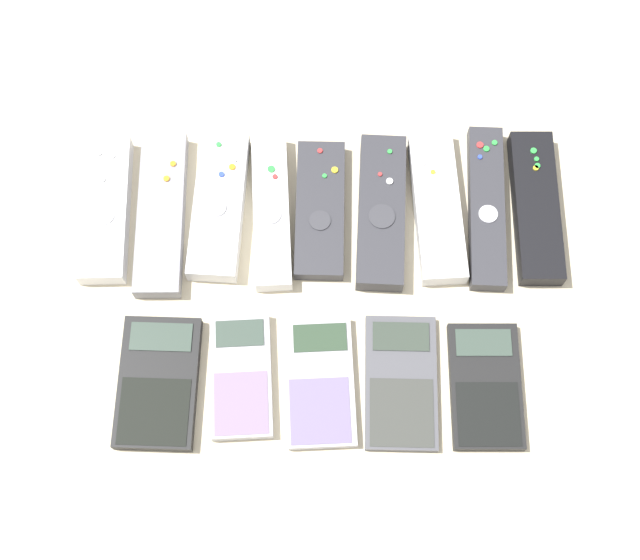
# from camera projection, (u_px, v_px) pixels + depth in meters

# --- Properties ---
(ground_plane) EXTENTS (3.00, 3.00, 0.00)m
(ground_plane) POSITION_uv_depth(u_px,v_px,m) (320.00, 306.00, 1.05)
(ground_plane) COLOR beige
(remote_0) EXTENTS (0.06, 0.19, 0.03)m
(remote_0) POSITION_uv_depth(u_px,v_px,m) (106.00, 209.00, 1.08)
(remote_0) COLOR white
(remote_0) RESTS_ON ground_plane
(remote_1) EXTENTS (0.06, 0.21, 0.02)m
(remote_1) POSITION_uv_depth(u_px,v_px,m) (161.00, 214.00, 1.08)
(remote_1) COLOR gray
(remote_1) RESTS_ON ground_plane
(remote_2) EXTENTS (0.07, 0.19, 0.03)m
(remote_2) POSITION_uv_depth(u_px,v_px,m) (219.00, 205.00, 1.08)
(remote_2) COLOR white
(remote_2) RESTS_ON ground_plane
(remote_3) EXTENTS (0.05, 0.20, 0.02)m
(remote_3) POSITION_uv_depth(u_px,v_px,m) (271.00, 211.00, 1.08)
(remote_3) COLOR white
(remote_3) RESTS_ON ground_plane
(remote_4) EXTENTS (0.06, 0.18, 0.02)m
(remote_4) POSITION_uv_depth(u_px,v_px,m) (324.00, 210.00, 1.08)
(remote_4) COLOR #333338
(remote_4) RESTS_ON ground_plane
(remote_5) EXTENTS (0.07, 0.20, 0.03)m
(remote_5) POSITION_uv_depth(u_px,v_px,m) (381.00, 212.00, 1.08)
(remote_5) COLOR #333338
(remote_5) RESTS_ON ground_plane
(remote_6) EXTENTS (0.06, 0.20, 0.03)m
(remote_6) POSITION_uv_depth(u_px,v_px,m) (437.00, 206.00, 1.08)
(remote_6) COLOR white
(remote_6) RESTS_ON ground_plane
(remote_7) EXTENTS (0.05, 0.21, 0.02)m
(remote_7) POSITION_uv_depth(u_px,v_px,m) (486.00, 207.00, 1.08)
(remote_7) COLOR #333338
(remote_7) RESTS_ON ground_plane
(remote_8) EXTENTS (0.05, 0.19, 0.03)m
(remote_8) POSITION_uv_depth(u_px,v_px,m) (536.00, 207.00, 1.08)
(remote_8) COLOR black
(remote_8) RESTS_ON ground_plane
(calculator_0) EXTENTS (0.09, 0.15, 0.02)m
(calculator_0) POSITION_uv_depth(u_px,v_px,m) (158.00, 382.00, 1.01)
(calculator_0) COLOR black
(calculator_0) RESTS_ON ground_plane
(calculator_1) EXTENTS (0.08, 0.15, 0.02)m
(calculator_1) POSITION_uv_depth(u_px,v_px,m) (241.00, 376.00, 1.01)
(calculator_1) COLOR #B2B2B7
(calculator_1) RESTS_ON ground_plane
(calculator_2) EXTENTS (0.08, 0.15, 0.02)m
(calculator_2) POSITION_uv_depth(u_px,v_px,m) (318.00, 382.00, 1.01)
(calculator_2) COLOR #B2B2B7
(calculator_2) RESTS_ON ground_plane
(calculator_3) EXTENTS (0.08, 0.16, 0.01)m
(calculator_3) POSITION_uv_depth(u_px,v_px,m) (401.00, 382.00, 1.01)
(calculator_3) COLOR #4C4C51
(calculator_3) RESTS_ON ground_plane
(calculator_4) EXTENTS (0.08, 0.15, 0.01)m
(calculator_4) POSITION_uv_depth(u_px,v_px,m) (485.00, 386.00, 1.01)
(calculator_4) COLOR black
(calculator_4) RESTS_ON ground_plane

